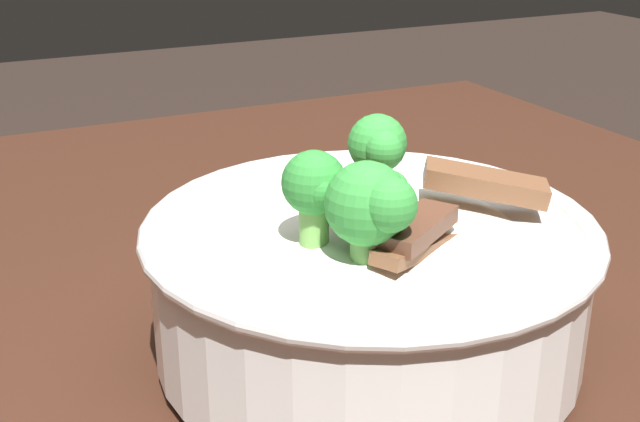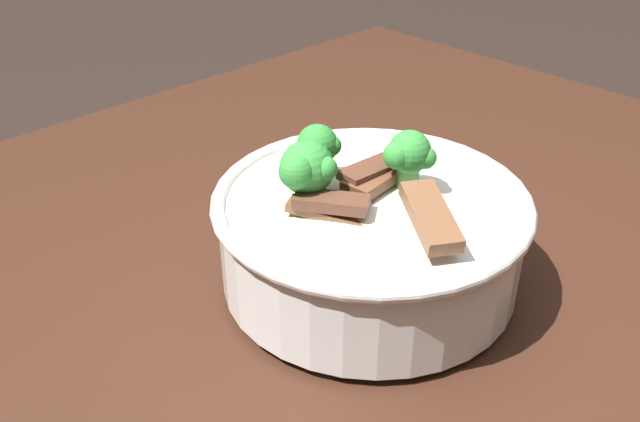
{
  "view_description": "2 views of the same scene",
  "coord_description": "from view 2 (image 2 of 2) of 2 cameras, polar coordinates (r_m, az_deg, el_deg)",
  "views": [
    {
      "loc": [
        0.35,
        -0.2,
        1.05
      ],
      "look_at": [
        -0.07,
        0.0,
        0.86
      ],
      "focal_mm": 46.87,
      "sensor_mm": 36.0,
      "label": 1
    },
    {
      "loc": [
        0.34,
        0.33,
        1.15
      ],
      "look_at": [
        -0.01,
        -0.03,
        0.84
      ],
      "focal_mm": 38.95,
      "sensor_mm": 36.0,
      "label": 2
    }
  ],
  "objects": [
    {
      "name": "rice_bowl",
      "position": [
        0.58,
        4.08,
        -1.35
      ],
      "size": [
        0.26,
        0.26,
        0.14
      ],
      "color": "white",
      "rests_on": "dining_table"
    },
    {
      "name": "dining_table",
      "position": [
        0.68,
        1.16,
        -14.54
      ],
      "size": [
        1.22,
        0.99,
        0.78
      ],
      "color": "#381E14",
      "rests_on": "ground"
    }
  ]
}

